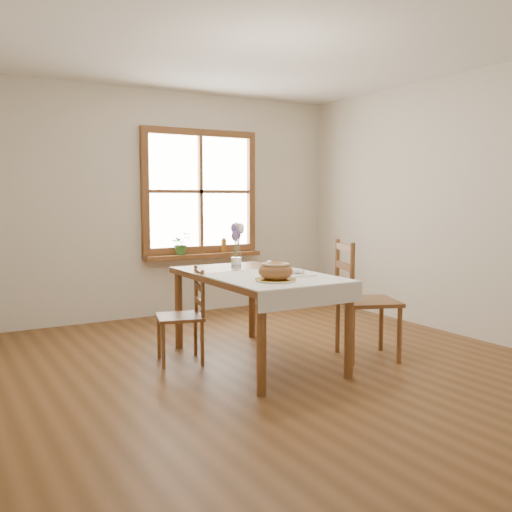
{
  "coord_description": "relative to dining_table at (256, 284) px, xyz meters",
  "views": [
    {
      "loc": [
        -2.38,
        -3.76,
        1.39
      ],
      "look_at": [
        0.0,
        0.3,
        0.9
      ],
      "focal_mm": 40.0,
      "sensor_mm": 36.0,
      "label": 1
    }
  ],
  "objects": [
    {
      "name": "ground",
      "position": [
        0.0,
        -0.3,
        -0.66
      ],
      "size": [
        5.0,
        5.0,
        0.0
      ],
      "primitive_type": "plane",
      "color": "brown",
      "rests_on": "ground"
    },
    {
      "name": "room_walls",
      "position": [
        0.0,
        -0.3,
        1.04
      ],
      "size": [
        4.6,
        5.1,
        2.65
      ],
      "color": "beige",
      "rests_on": "ground"
    },
    {
      "name": "window",
      "position": [
        0.5,
        2.17,
        0.79
      ],
      "size": [
        1.46,
        0.08,
        1.46
      ],
      "color": "brown",
      "rests_on": "ground"
    },
    {
      "name": "window_sill",
      "position": [
        0.5,
        2.1,
        0.03
      ],
      "size": [
        1.46,
        0.2,
        0.05
      ],
      "color": "brown",
      "rests_on": "ground"
    },
    {
      "name": "dining_table",
      "position": [
        0.0,
        0.0,
        0.0
      ],
      "size": [
        0.9,
        1.6,
        0.75
      ],
      "color": "brown",
      "rests_on": "ground"
    },
    {
      "name": "table_linen",
      "position": [
        0.0,
        -0.3,
        0.09
      ],
      "size": [
        0.91,
        0.99,
        0.01
      ],
      "primitive_type": "cube",
      "color": "white",
      "rests_on": "dining_table"
    },
    {
      "name": "chair_left",
      "position": [
        -0.56,
        0.32,
        -0.27
      ],
      "size": [
        0.47,
        0.46,
        0.8
      ],
      "primitive_type": null,
      "rotation": [
        0.0,
        0.0,
        -1.82
      ],
      "color": "brown",
      "rests_on": "ground"
    },
    {
      "name": "chair_right",
      "position": [
        0.89,
        -0.39,
        -0.15
      ],
      "size": [
        0.64,
        0.62,
        1.02
      ],
      "primitive_type": null,
      "rotation": [
        0.0,
        0.0,
        1.2
      ],
      "color": "brown",
      "rests_on": "ground"
    },
    {
      "name": "bread_plate",
      "position": [
        -0.11,
        -0.48,
        0.1
      ],
      "size": [
        0.36,
        0.36,
        0.02
      ],
      "primitive_type": "cylinder",
      "rotation": [
        0.0,
        0.0,
        0.23
      ],
      "color": "white",
      "rests_on": "table_linen"
    },
    {
      "name": "bread_loaf",
      "position": [
        -0.11,
        -0.48,
        0.18
      ],
      "size": [
        0.26,
        0.26,
        0.14
      ],
      "primitive_type": "ellipsoid",
      "color": "#AB6E3C",
      "rests_on": "bread_plate"
    },
    {
      "name": "egg_napkin",
      "position": [
        0.2,
        -0.31,
        0.1
      ],
      "size": [
        0.27,
        0.24,
        0.01
      ],
      "primitive_type": "cube",
      "rotation": [
        0.0,
        0.0,
        -0.12
      ],
      "color": "white",
      "rests_on": "table_linen"
    },
    {
      "name": "eggs",
      "position": [
        0.2,
        -0.31,
        0.13
      ],
      "size": [
        0.21,
        0.2,
        0.04
      ],
      "primitive_type": null,
      "rotation": [
        0.0,
        0.0,
        -0.12
      ],
      "color": "white",
      "rests_on": "egg_napkin"
    },
    {
      "name": "salt_shaker",
      "position": [
        0.12,
        -0.03,
        0.14
      ],
      "size": [
        0.05,
        0.05,
        0.08
      ],
      "primitive_type": "cylinder",
      "rotation": [
        0.0,
        0.0,
        -0.07
      ],
      "color": "white",
      "rests_on": "table_linen"
    },
    {
      "name": "pepper_shaker",
      "position": [
        0.16,
        0.04,
        0.14
      ],
      "size": [
        0.06,
        0.06,
        0.09
      ],
      "primitive_type": "cylinder",
      "rotation": [
        0.0,
        0.0,
        0.27
      ],
      "color": "white",
      "rests_on": "table_linen"
    },
    {
      "name": "flower_vase",
      "position": [
        -0.02,
        0.31,
        0.14
      ],
      "size": [
        0.11,
        0.11,
        0.1
      ],
      "primitive_type": "cylinder",
      "rotation": [
        0.0,
        0.0,
        0.17
      ],
      "color": "white",
      "rests_on": "dining_table"
    },
    {
      "name": "lavender_bouquet",
      "position": [
        -0.02,
        0.31,
        0.34
      ],
      "size": [
        0.16,
        0.16,
        0.31
      ],
      "primitive_type": null,
      "color": "#735496",
      "rests_on": "flower_vase"
    },
    {
      "name": "potted_plant",
      "position": [
        0.21,
        2.1,
        0.15
      ],
      "size": [
        0.3,
        0.32,
        0.2
      ],
      "primitive_type": "imported",
      "rotation": [
        0.0,
        0.0,
        0.31
      ],
      "color": "#39722D",
      "rests_on": "window_sill"
    },
    {
      "name": "amber_bottle",
      "position": [
        0.78,
        2.1,
        0.14
      ],
      "size": [
        0.07,
        0.07,
        0.18
      ],
      "primitive_type": "cylinder",
      "rotation": [
        0.0,
        0.0,
        0.04
      ],
      "color": "#99611C",
      "rests_on": "window_sill"
    }
  ]
}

